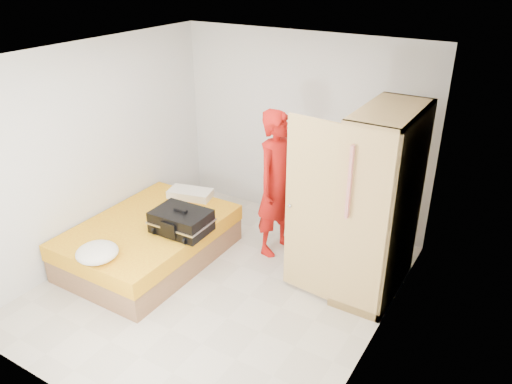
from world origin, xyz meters
The scene contains 7 objects.
room centered at (0.00, 0.00, 1.30)m, with size 4.00×4.02×2.60m.
bed centered at (-1.05, 0.00, 0.25)m, with size 1.42×2.02×0.50m.
wardrobe centered at (1.45, 0.86, 1.00)m, with size 1.17×1.20×2.10m.
person centered at (0.18, 1.02, 0.93)m, with size 0.68×0.44×1.86m, color red.
suitcase centered at (-0.59, 0.08, 0.63)m, with size 0.68×0.52×0.29m.
round_cushion centered at (-0.98, -0.86, 0.59)m, with size 0.45×0.45×0.17m, color white.
pillow centered at (-1.06, 0.85, 0.55)m, with size 0.57×0.29×0.10m, color white.
Camera 1 is at (2.81, -3.83, 3.48)m, focal length 35.00 mm.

